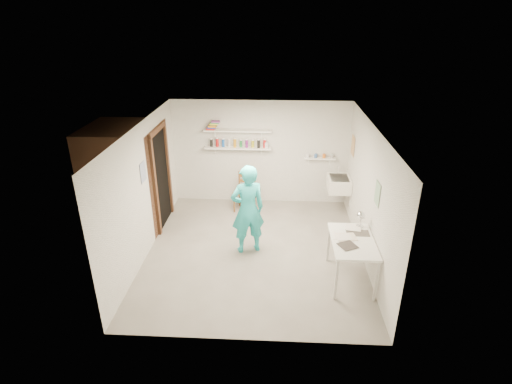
{
  "coord_description": "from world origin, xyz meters",
  "views": [
    {
      "loc": [
        0.37,
        -6.42,
        4.14
      ],
      "look_at": [
        0.0,
        0.4,
        1.05
      ],
      "focal_mm": 28.0,
      "sensor_mm": 36.0,
      "label": 1
    }
  ],
  "objects_px": {
    "desk_lamp": "(361,215)",
    "wall_clock": "(252,191)",
    "wooden_chair": "(245,192)",
    "work_table": "(351,260)",
    "belfast_sink": "(339,184)",
    "man": "(248,210)"
  },
  "relations": [
    {
      "from": "work_table",
      "to": "man",
      "type": "bearing_deg",
      "value": 155.29
    },
    {
      "from": "work_table",
      "to": "wooden_chair",
      "type": "bearing_deg",
      "value": 128.34
    },
    {
      "from": "wooden_chair",
      "to": "work_table",
      "type": "relative_size",
      "value": 0.81
    },
    {
      "from": "man",
      "to": "desk_lamp",
      "type": "distance_m",
      "value": 2.0
    },
    {
      "from": "belfast_sink",
      "to": "work_table",
      "type": "bearing_deg",
      "value": -92.54
    },
    {
      "from": "wooden_chair",
      "to": "work_table",
      "type": "bearing_deg",
      "value": -36.8
    },
    {
      "from": "belfast_sink",
      "to": "man",
      "type": "bearing_deg",
      "value": -138.5
    },
    {
      "from": "wall_clock",
      "to": "desk_lamp",
      "type": "distance_m",
      "value": 1.98
    },
    {
      "from": "wall_clock",
      "to": "work_table",
      "type": "xyz_separation_m",
      "value": [
        1.7,
        -1.02,
        -0.76
      ]
    },
    {
      "from": "belfast_sink",
      "to": "man",
      "type": "distance_m",
      "value": 2.52
    },
    {
      "from": "wooden_chair",
      "to": "man",
      "type": "bearing_deg",
      "value": -68.41
    },
    {
      "from": "belfast_sink",
      "to": "man",
      "type": "relative_size",
      "value": 0.35
    },
    {
      "from": "belfast_sink",
      "to": "desk_lamp",
      "type": "distance_m",
      "value": 2.04
    },
    {
      "from": "wall_clock",
      "to": "desk_lamp",
      "type": "xyz_separation_m",
      "value": [
        1.89,
        -0.56,
        -0.16
      ]
    },
    {
      "from": "man",
      "to": "wall_clock",
      "type": "height_order",
      "value": "man"
    },
    {
      "from": "work_table",
      "to": "desk_lamp",
      "type": "relative_size",
      "value": 8.0
    },
    {
      "from": "belfast_sink",
      "to": "work_table",
      "type": "xyz_separation_m",
      "value": [
        -0.11,
        -2.48,
        -0.32
      ]
    },
    {
      "from": "wooden_chair",
      "to": "work_table",
      "type": "distance_m",
      "value": 3.17
    },
    {
      "from": "belfast_sink",
      "to": "wooden_chair",
      "type": "distance_m",
      "value": 2.09
    },
    {
      "from": "belfast_sink",
      "to": "work_table",
      "type": "distance_m",
      "value": 2.5
    },
    {
      "from": "desk_lamp",
      "to": "wall_clock",
      "type": "bearing_deg",
      "value": 163.38
    },
    {
      "from": "desk_lamp",
      "to": "belfast_sink",
      "type": "bearing_deg",
      "value": 92.25
    }
  ]
}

